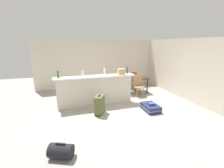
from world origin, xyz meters
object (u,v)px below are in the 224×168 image
object	(u,v)px
bottle_blue	(127,70)
book_stack	(152,104)
bottle_green	(58,74)
bottle_clear	(82,73)
dining_table	(135,79)
suitcase_flat_navy	(150,107)
suitcase_upright_olive	(100,105)
grocery_bag	(121,72)
bottle_white	(104,71)
dining_chair_near_partition	(138,85)
dining_chair_far_side	(132,79)
duffel_bag_black	(61,151)

from	to	relation	value
bottle_blue	book_stack	size ratio (longest dim) A/B	1.05
bottle_green	bottle_blue	bearing A→B (deg)	-0.71
bottle_blue	bottle_clear	bearing A→B (deg)	179.25
bottle_green	dining_table	xyz separation A→B (m)	(3.39, 0.97, -0.62)
suitcase_flat_navy	suitcase_upright_olive	world-z (taller)	suitcase_upright_olive
suitcase_flat_navy	grocery_bag	bearing A→B (deg)	125.35
bottle_white	dining_chair_near_partition	xyz separation A→B (m)	(1.67, 0.44, -0.76)
dining_chair_near_partition	dining_chair_far_side	bearing A→B (deg)	80.62
bottle_blue	dining_table	world-z (taller)	bottle_blue
dining_table	dining_chair_near_partition	bearing A→B (deg)	-98.04
grocery_bag	bottle_blue	bearing A→B (deg)	7.04
grocery_bag	dining_table	size ratio (longest dim) A/B	0.24
grocery_bag	suitcase_upright_olive	bearing A→B (deg)	-143.94
suitcase_upright_olive	suitcase_flat_navy	bearing A→B (deg)	-8.83
suitcase_flat_navy	duffel_bag_black	distance (m)	3.31
bottle_clear	bottle_green	bearing A→B (deg)	179.37
bottle_white	bottle_blue	xyz separation A→B (m)	(0.90, -0.07, 0.00)
dining_chair_far_side	bottle_white	bearing A→B (deg)	-141.33
dining_chair_near_partition	suitcase_flat_navy	distance (m)	1.65
suitcase_flat_navy	dining_chair_near_partition	bearing A→B (deg)	79.50
dining_table	duffel_bag_black	bearing A→B (deg)	-133.40
bottle_white	suitcase_upright_olive	bearing A→B (deg)	-114.88
grocery_bag	dining_chair_far_side	world-z (taller)	grocery_bag
bottle_green	bottle_white	distance (m)	1.65
bottle_clear	duffel_bag_black	size ratio (longest dim) A/B	0.40
bottle_green	dining_chair_near_partition	xyz separation A→B (m)	(3.32, 0.48, -0.76)
dining_chair_near_partition	suitcase_upright_olive	distance (m)	2.45
dining_table	book_stack	world-z (taller)	dining_table
book_stack	bottle_blue	bearing A→B (deg)	114.95
bottle_clear	book_stack	world-z (taller)	bottle_clear
bottle_green	grocery_bag	xyz separation A→B (m)	(2.29, -0.06, -0.02)
bottle_white	dining_chair_far_side	xyz separation A→B (m)	(1.84, 1.47, -0.76)
bottle_clear	dining_chair_near_partition	xyz separation A→B (m)	(2.49, 0.49, -0.74)
bottle_clear	suitcase_flat_navy	bearing A→B (deg)	-26.31
bottle_green	bottle_blue	size ratio (longest dim) A/B	0.94
bottle_white	dining_table	bearing A→B (deg)	28.21
dining_chair_far_side	dining_chair_near_partition	bearing A→B (deg)	-99.38
bottle_green	suitcase_flat_navy	bearing A→B (deg)	-19.91
dining_chair_near_partition	suitcase_upright_olive	xyz separation A→B (m)	(-2.07, -1.30, -0.19)
bottle_white	dining_chair_near_partition	bearing A→B (deg)	14.86
dining_chair_far_side	bottle_blue	bearing A→B (deg)	-121.43
bottle_clear	dining_chair_near_partition	bearing A→B (deg)	11.11
bottle_green	bottle_clear	world-z (taller)	bottle_green
dining_chair_near_partition	dining_chair_far_side	size ratio (longest dim) A/B	1.00
bottle_white	dining_chair_near_partition	world-z (taller)	bottle_white
bottle_clear	dining_chair_near_partition	size ratio (longest dim) A/B	0.24
grocery_bag	suitcase_flat_navy	bearing A→B (deg)	-54.65
dining_chair_near_partition	suitcase_flat_navy	size ratio (longest dim) A/B	1.13
dining_chair_near_partition	duffel_bag_black	xyz separation A→B (m)	(-3.27, -3.04, -0.36)
dining_chair_near_partition	book_stack	world-z (taller)	dining_chair_near_partition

